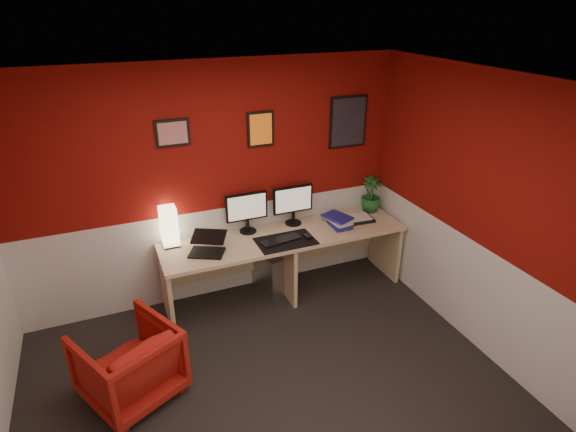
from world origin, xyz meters
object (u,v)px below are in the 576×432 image
Objects in this scene: monitor_left at (247,207)px; pc_tower at (268,271)px; potted_plant at (371,194)px; desk at (285,265)px; armchair at (129,363)px; zen_tray at (357,219)px; shoji_lamp at (169,228)px; monitor_right at (293,199)px; laptop at (206,244)px.

pc_tower is (0.20, -0.05, -0.80)m from monitor_left.
desk is at bearing -170.05° from potted_plant.
potted_plant reaches higher than armchair.
pc_tower is at bearing 171.95° from zen_tray.
zen_tray reaches higher than armchair.
desk is 1.30m from potted_plant.
zen_tray is (2.02, -0.20, -0.18)m from shoji_lamp.
shoji_lamp is at bearing 179.81° from monitor_right.
pc_tower is (-0.13, 0.18, -0.14)m from desk.
armchair is at bearing -150.08° from monitor_right.
monitor_right is (0.19, 0.23, 0.66)m from desk.
pc_tower is 0.64× the size of armchair.
shoji_lamp is 1.23m from pc_tower.
monitor_right reaches higher than armchair.
monitor_right is at bearing -176.83° from armchair.
laptop is 0.98m from pc_tower.
zen_tray is 0.78× the size of pc_tower.
monitor_left is 1.26m from zen_tray.
armchair is at bearing -153.16° from desk.
laptop is (0.29, -0.30, -0.09)m from shoji_lamp.
desk is 0.98m from laptop.
shoji_lamp reaches higher than laptop.
desk is 3.67× the size of armchair.
zen_tray is at bearing -9.22° from monitor_left.
laptop is 0.94× the size of zen_tray.
potted_plant is (0.96, -0.03, -0.08)m from monitor_right.
monitor_left is 1.29× the size of pc_tower.
shoji_lamp reaches higher than zen_tray.
armchair is at bearing -141.51° from monitor_left.
monitor_right is (1.04, 0.30, 0.18)m from laptop.
desk is 0.26m from pc_tower.
potted_plant is at bearing 35.23° from laptop.
monitor_left reaches higher than zen_tray.
pc_tower is at bearing -14.93° from monitor_left.
pc_tower is (1.01, -0.06, -0.70)m from shoji_lamp.
shoji_lamp is 1.21× the size of laptop.
monitor_left is at bearing 145.26° from desk.
potted_plant is at bearing -0.78° from shoji_lamp.
zen_tray is at bearing -148.38° from potted_plant.
armchair is at bearing -160.88° from pc_tower.
laptop is (-0.85, -0.07, 0.47)m from desk.
desk is 0.72m from monitor_right.
potted_plant is (2.00, 0.27, 0.10)m from laptop.
zen_tray is 0.84× the size of potted_plant.
shoji_lamp is at bearing 179.84° from monitor_left.
armchair is (-1.91, -1.10, -0.70)m from monitor_right.
shoji_lamp is 0.97× the size of potted_plant.
monitor_left reaches higher than armchair.
pc_tower is (-1.29, -0.02, -0.71)m from potted_plant.
desk reaches higher than armchair.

